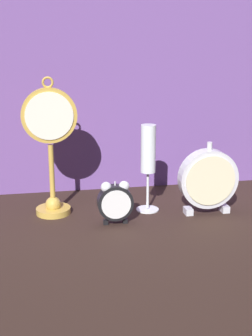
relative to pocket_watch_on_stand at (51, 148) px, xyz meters
name	(u,v)px	position (x,y,z in m)	size (l,w,h in m)	color
ground_plane	(132,228)	(0.19, -0.14, -0.18)	(4.00, 4.00, 0.00)	black
fabric_backdrop_drape	(111,89)	(0.19, 0.19, 0.13)	(1.44, 0.01, 0.62)	#6B478E
pocket_watch_on_stand	(51,148)	(0.00, 0.00, 0.00)	(0.14, 0.09, 0.37)	gold
alarm_clock_twin_bell	(115,201)	(0.15, -0.10, -0.12)	(0.09, 0.03, 0.11)	black
mantel_clock_silver	(208,179)	(0.41, -0.07, -0.09)	(0.16, 0.04, 0.20)	silver
champagne_flute	(148,156)	(0.26, -0.02, -0.03)	(0.06, 0.06, 0.24)	silver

